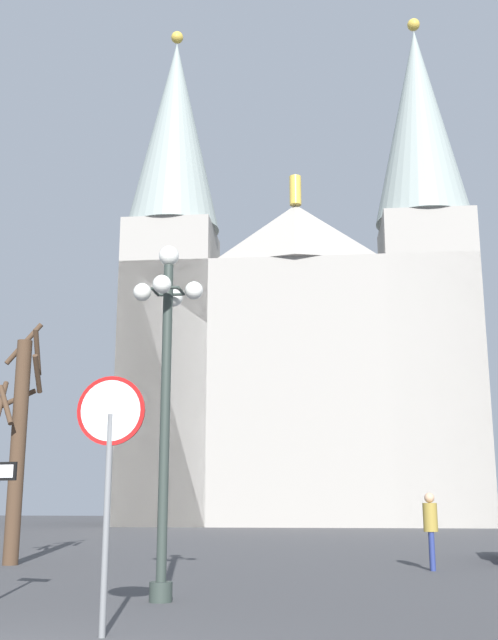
{
  "coord_description": "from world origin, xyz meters",
  "views": [
    {
      "loc": [
        3.7,
        -7.19,
        1.58
      ],
      "look_at": [
        0.3,
        20.25,
        7.95
      ],
      "focal_mm": 43.26,
      "sensor_mm": 36.0,
      "label": 1
    }
  ],
  "objects_px": {
    "street_lamp": "(166,375)",
    "pedestrian_walking": "(431,523)",
    "stop_sign": "(109,448)",
    "bare_tree": "(18,439)",
    "cathedral": "(299,347)"
  },
  "relations": [
    {
      "from": "cathedral",
      "to": "bare_tree",
      "type": "xyz_separation_m",
      "value": [
        -5.37,
        -28.28,
        -7.63
      ]
    },
    {
      "from": "bare_tree",
      "to": "pedestrian_walking",
      "type": "relative_size",
      "value": 3.6
    },
    {
      "from": "stop_sign",
      "to": "street_lamp",
      "type": "height_order",
      "value": "street_lamp"
    },
    {
      "from": "bare_tree",
      "to": "street_lamp",
      "type": "bearing_deg",
      "value": -49.81
    },
    {
      "from": "stop_sign",
      "to": "street_lamp",
      "type": "distance_m",
      "value": 3.4
    },
    {
      "from": "stop_sign",
      "to": "street_lamp",
      "type": "bearing_deg",
      "value": 90.99
    },
    {
      "from": "pedestrian_walking",
      "to": "bare_tree",
      "type": "bearing_deg",
      "value": 178.5
    },
    {
      "from": "stop_sign",
      "to": "bare_tree",
      "type": "relative_size",
      "value": 0.5
    },
    {
      "from": "cathedral",
      "to": "street_lamp",
      "type": "bearing_deg",
      "value": -90.4
    },
    {
      "from": "stop_sign",
      "to": "bare_tree",
      "type": "bearing_deg",
      "value": 119.45
    },
    {
      "from": "cathedral",
      "to": "pedestrian_walking",
      "type": "height_order",
      "value": "cathedral"
    },
    {
      "from": "stop_sign",
      "to": "street_lamp",
      "type": "relative_size",
      "value": 0.53
    },
    {
      "from": "street_lamp",
      "to": "bare_tree",
      "type": "bearing_deg",
      "value": 130.19
    },
    {
      "from": "street_lamp",
      "to": "pedestrian_walking",
      "type": "bearing_deg",
      "value": 50.85
    },
    {
      "from": "pedestrian_walking",
      "to": "cathedral",
      "type": "bearing_deg",
      "value": 98.95
    }
  ]
}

